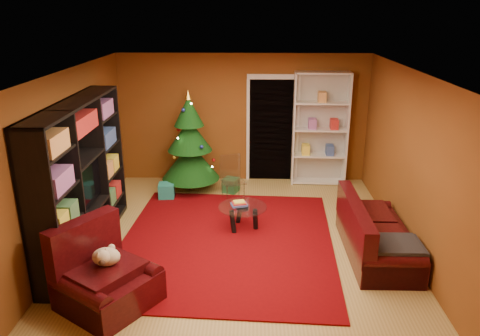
{
  "coord_description": "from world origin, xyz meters",
  "views": [
    {
      "loc": [
        0.19,
        -6.53,
        3.45
      ],
      "look_at": [
        0.0,
        0.4,
        1.05
      ],
      "focal_mm": 35.0,
      "sensor_mm": 36.0,
      "label": 1
    }
  ],
  "objects_px": {
    "dog": "(106,257)",
    "coffee_table": "(243,217)",
    "christmas_tree": "(190,143)",
    "armchair": "(107,275)",
    "sofa": "(378,229)",
    "gift_box_teal": "(167,191)",
    "white_bookshelf": "(320,129)",
    "acrylic_chair": "(233,181)",
    "gift_box_green": "(231,185)",
    "rug": "(227,242)",
    "media_unit": "(81,178)"
  },
  "relations": [
    {
      "from": "acrylic_chair",
      "to": "christmas_tree",
      "type": "bearing_deg",
      "value": 128.1
    },
    {
      "from": "rug",
      "to": "white_bookshelf",
      "type": "bearing_deg",
      "value": 56.97
    },
    {
      "from": "christmas_tree",
      "to": "gift_box_teal",
      "type": "relative_size",
      "value": 6.89
    },
    {
      "from": "christmas_tree",
      "to": "armchair",
      "type": "distance_m",
      "value": 3.89
    },
    {
      "from": "acrylic_chair",
      "to": "white_bookshelf",
      "type": "bearing_deg",
      "value": 11.64
    },
    {
      "from": "rug",
      "to": "acrylic_chair",
      "type": "xyz_separation_m",
      "value": [
        0.03,
        1.65,
        0.38
      ]
    },
    {
      "from": "media_unit",
      "to": "christmas_tree",
      "type": "relative_size",
      "value": 1.44
    },
    {
      "from": "gift_box_teal",
      "to": "christmas_tree",
      "type": "bearing_deg",
      "value": 47.6
    },
    {
      "from": "rug",
      "to": "acrylic_chair",
      "type": "distance_m",
      "value": 1.69
    },
    {
      "from": "sofa",
      "to": "armchair",
      "type": "bearing_deg",
      "value": 110.72
    },
    {
      "from": "gift_box_teal",
      "to": "sofa",
      "type": "relative_size",
      "value": 0.15
    },
    {
      "from": "rug",
      "to": "gift_box_green",
      "type": "distance_m",
      "value": 2.11
    },
    {
      "from": "rug",
      "to": "coffee_table",
      "type": "xyz_separation_m",
      "value": [
        0.23,
        0.49,
        0.2
      ]
    },
    {
      "from": "dog",
      "to": "sofa",
      "type": "height_order",
      "value": "sofa"
    },
    {
      "from": "coffee_table",
      "to": "dog",
      "type": "bearing_deg",
      "value": -127.88
    },
    {
      "from": "armchair",
      "to": "dog",
      "type": "distance_m",
      "value": 0.22
    },
    {
      "from": "gift_box_green",
      "to": "white_bookshelf",
      "type": "relative_size",
      "value": 0.12
    },
    {
      "from": "gift_box_green",
      "to": "coffee_table",
      "type": "bearing_deg",
      "value": -80.68
    },
    {
      "from": "white_bookshelf",
      "to": "acrylic_chair",
      "type": "bearing_deg",
      "value": -147.35
    },
    {
      "from": "dog",
      "to": "coffee_table",
      "type": "relative_size",
      "value": 0.51
    },
    {
      "from": "gift_box_teal",
      "to": "armchair",
      "type": "xyz_separation_m",
      "value": [
        -0.1,
        -3.37,
        0.27
      ]
    },
    {
      "from": "armchair",
      "to": "sofa",
      "type": "xyz_separation_m",
      "value": [
        3.55,
        1.34,
        -0.01
      ]
    },
    {
      "from": "gift_box_green",
      "to": "acrylic_chair",
      "type": "bearing_deg",
      "value": -81.94
    },
    {
      "from": "coffee_table",
      "to": "acrylic_chair",
      "type": "bearing_deg",
      "value": 99.81
    },
    {
      "from": "armchair",
      "to": "rug",
      "type": "bearing_deg",
      "value": -5.59
    },
    {
      "from": "gift_box_teal",
      "to": "armchair",
      "type": "distance_m",
      "value": 3.38
    },
    {
      "from": "christmas_tree",
      "to": "dog",
      "type": "distance_m",
      "value": 3.8
    },
    {
      "from": "media_unit",
      "to": "christmas_tree",
      "type": "bearing_deg",
      "value": 61.81
    },
    {
      "from": "dog",
      "to": "acrylic_chair",
      "type": "relative_size",
      "value": 0.51
    },
    {
      "from": "media_unit",
      "to": "coffee_table",
      "type": "bearing_deg",
      "value": 15.83
    },
    {
      "from": "white_bookshelf",
      "to": "acrylic_chair",
      "type": "xyz_separation_m",
      "value": [
        -1.7,
        -1.02,
        -0.74
      ]
    },
    {
      "from": "rug",
      "to": "coffee_table",
      "type": "distance_m",
      "value": 0.57
    },
    {
      "from": "christmas_tree",
      "to": "gift_box_teal",
      "type": "xyz_separation_m",
      "value": [
        -0.41,
        -0.45,
        -0.83
      ]
    },
    {
      "from": "acrylic_chair",
      "to": "armchair",
      "type": "bearing_deg",
      "value": -132.03
    },
    {
      "from": "coffee_table",
      "to": "acrylic_chair",
      "type": "relative_size",
      "value": 1.01
    },
    {
      "from": "gift_box_teal",
      "to": "media_unit",
      "type": "bearing_deg",
      "value": -113.75
    },
    {
      "from": "armchair",
      "to": "gift_box_green",
      "type": "bearing_deg",
      "value": 14.62
    },
    {
      "from": "christmas_tree",
      "to": "gift_box_green",
      "type": "height_order",
      "value": "christmas_tree"
    },
    {
      "from": "gift_box_green",
      "to": "dog",
      "type": "bearing_deg",
      "value": -109.82
    },
    {
      "from": "christmas_tree",
      "to": "coffee_table",
      "type": "xyz_separation_m",
      "value": [
        1.06,
        -1.71,
        -0.77
      ]
    },
    {
      "from": "gift_box_green",
      "to": "white_bookshelf",
      "type": "xyz_separation_m",
      "value": [
        1.77,
        0.56,
        0.99
      ]
    },
    {
      "from": "gift_box_green",
      "to": "coffee_table",
      "type": "relative_size",
      "value": 0.35
    },
    {
      "from": "gift_box_green",
      "to": "armchair",
      "type": "bearing_deg",
      "value": -109.29
    },
    {
      "from": "media_unit",
      "to": "white_bookshelf",
      "type": "bearing_deg",
      "value": 36.48
    },
    {
      "from": "christmas_tree",
      "to": "armchair",
      "type": "xyz_separation_m",
      "value": [
        -0.52,
        -3.82,
        -0.55
      ]
    },
    {
      "from": "sofa",
      "to": "dog",
      "type": "bearing_deg",
      "value": 109.67
    },
    {
      "from": "rug",
      "to": "christmas_tree",
      "type": "relative_size",
      "value": 1.88
    },
    {
      "from": "white_bookshelf",
      "to": "coffee_table",
      "type": "xyz_separation_m",
      "value": [
        -1.5,
        -2.18,
        -0.93
      ]
    },
    {
      "from": "gift_box_teal",
      "to": "white_bookshelf",
      "type": "bearing_deg",
      "value": 17.27
    },
    {
      "from": "sofa",
      "to": "acrylic_chair",
      "type": "xyz_separation_m",
      "value": [
        -2.18,
        1.93,
        -0.02
      ]
    }
  ]
}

